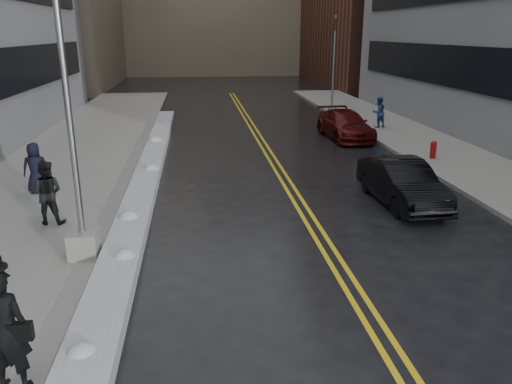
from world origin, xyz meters
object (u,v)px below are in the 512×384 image
object	(u,v)px
fire_hydrant	(433,149)
car_maroon	(345,125)
pedestrian_fedora	(5,330)
pedestrian_c	(36,168)
car_black	(402,183)
pedestrian_b	(47,192)
traffic_signal	(334,59)
lamppost	(74,156)
pedestrian_east	(379,112)

from	to	relation	value
fire_hydrant	car_maroon	xyz separation A→B (m)	(-2.23, 5.08, 0.14)
pedestrian_fedora	pedestrian_c	distance (m)	9.96
car_black	car_maroon	world-z (taller)	car_black
pedestrian_fedora	pedestrian_b	xyz separation A→B (m)	(-1.26, 6.79, -0.08)
traffic_signal	pedestrian_fedora	bearing A→B (deg)	-114.19
pedestrian_c	car_black	size ratio (longest dim) A/B	0.39
lamppost	pedestrian_c	bearing A→B (deg)	115.69
fire_hydrant	car_maroon	distance (m)	5.54
car_black	pedestrian_c	bearing A→B (deg)	167.25
lamppost	traffic_signal	distance (m)	24.98
pedestrian_c	car_maroon	distance (m)	14.85
car_black	lamppost	bearing A→B (deg)	-163.34
lamppost	fire_hydrant	size ratio (longest dim) A/B	10.45
traffic_signal	pedestrian_east	xyz separation A→B (m)	(0.70, -6.98, -2.43)
pedestrian_east	car_black	size ratio (longest dim) A/B	0.39
traffic_signal	pedestrian_c	xyz separation A→B (m)	(-14.29, -16.83, -2.43)
traffic_signal	car_maroon	world-z (taller)	traffic_signal
car_maroon	pedestrian_east	bearing A→B (deg)	35.78
pedestrian_b	pedestrian_east	xyz separation A→B (m)	(13.86, 12.74, -0.06)
lamppost	pedestrian_east	size ratio (longest dim) A/B	4.66
traffic_signal	pedestrian_east	world-z (taller)	traffic_signal
pedestrian_b	pedestrian_c	bearing A→B (deg)	-62.99
pedestrian_b	car_maroon	xyz separation A→B (m)	(11.44, 10.79, -0.34)
lamppost	traffic_signal	size ratio (longest dim) A/B	1.27
fire_hydrant	pedestrian_c	xyz separation A→B (m)	(-14.79, -2.83, 0.42)
pedestrian_b	car_maroon	bearing A→B (deg)	-130.92
pedestrian_c	car_black	world-z (taller)	pedestrian_c
pedestrian_b	car_black	distance (m)	10.33
pedestrian_fedora	car_maroon	size ratio (longest dim) A/B	0.41
pedestrian_b	pedestrian_fedora	bearing A→B (deg)	106.26
pedestrian_east	lamppost	bearing A→B (deg)	29.12
pedestrian_fedora	traffic_signal	bearing A→B (deg)	-106.88
car_black	pedestrian_east	bearing A→B (deg)	70.84
fire_hydrant	pedestrian_b	bearing A→B (deg)	-157.30
pedestrian_fedora	car_maroon	world-z (taller)	pedestrian_fedora
lamppost	pedestrian_b	xyz separation A→B (m)	(-1.36, 2.29, -1.51)
pedestrian_fedora	pedestrian_east	bearing A→B (deg)	-115.54
fire_hydrant	pedestrian_c	bearing A→B (deg)	-169.15
pedestrian_c	car_maroon	world-z (taller)	pedestrian_c
pedestrian_fedora	car_maroon	xyz separation A→B (m)	(10.18, 17.58, -0.42)
traffic_signal	car_black	world-z (taller)	traffic_signal
traffic_signal	pedestrian_east	size ratio (longest dim) A/B	3.67
pedestrian_c	pedestrian_east	distance (m)	17.93
traffic_signal	pedestrian_b	xyz separation A→B (m)	(-13.16, -19.71, -2.38)
lamppost	pedestrian_c	xyz separation A→B (m)	(-2.49, 5.17, -1.56)
traffic_signal	pedestrian_b	distance (m)	23.82
pedestrian_fedora	pedestrian_c	world-z (taller)	pedestrian_fedora
traffic_signal	pedestrian_fedora	distance (m)	29.14
fire_hydrant	pedestrian_fedora	world-z (taller)	pedestrian_fedora
pedestrian_c	car_black	distance (m)	11.60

